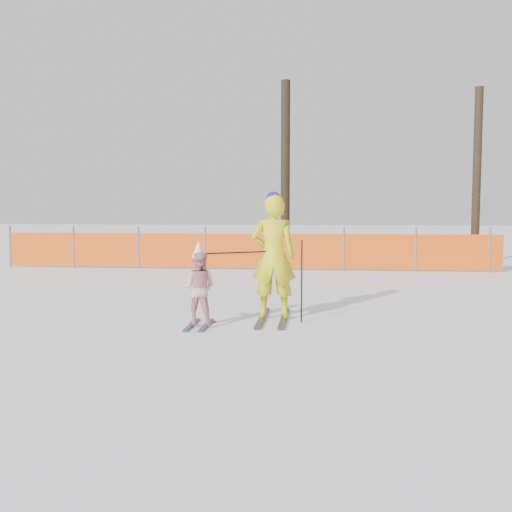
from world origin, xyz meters
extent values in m
plane|color=white|center=(0.00, 0.00, 0.00)|extent=(120.00, 120.00, 0.00)
cube|color=black|center=(0.10, 0.52, 0.02)|extent=(0.09, 1.67, 0.04)
cube|color=black|center=(0.44, 0.52, 0.02)|extent=(0.09, 1.67, 0.04)
imported|color=yellow|center=(0.27, 0.52, 1.00)|extent=(0.71, 0.48, 1.92)
sphere|color=#1D1A91|center=(0.27, 0.52, 1.88)|extent=(0.25, 0.25, 0.25)
cube|color=black|center=(-0.90, -0.13, 0.01)|extent=(0.09, 0.91, 0.03)
cube|color=black|center=(-0.68, -0.13, 0.01)|extent=(0.09, 0.91, 0.03)
imported|color=pink|center=(-0.79, -0.13, 0.57)|extent=(0.56, 0.45, 1.08)
cone|color=white|center=(-0.79, -0.13, 1.15)|extent=(0.19, 0.19, 0.24)
cylinder|color=black|center=(0.72, 0.32, 0.64)|extent=(0.02, 0.02, 1.27)
cylinder|color=black|center=(-0.26, 0.19, 1.07)|extent=(0.85, 0.54, 0.02)
cylinder|color=#595960|center=(-8.29, 8.00, 0.62)|extent=(0.06, 0.06, 1.25)
cylinder|color=#595960|center=(-6.29, 8.00, 0.62)|extent=(0.06, 0.06, 1.25)
cylinder|color=#595960|center=(-4.29, 8.00, 0.62)|extent=(0.06, 0.06, 1.25)
cylinder|color=#595960|center=(-2.29, 8.00, 0.62)|extent=(0.06, 0.06, 1.25)
cylinder|color=#595960|center=(-0.29, 8.00, 0.62)|extent=(0.06, 0.06, 1.25)
cylinder|color=#595960|center=(1.71, 8.00, 0.62)|extent=(0.06, 0.06, 1.25)
cylinder|color=#595960|center=(3.71, 8.00, 0.62)|extent=(0.06, 0.06, 1.25)
cylinder|color=#595960|center=(5.71, 8.00, 0.62)|extent=(0.06, 0.06, 1.25)
cube|color=#E5500C|center=(-1.11, 8.00, 0.55)|extent=(14.37, 0.03, 1.00)
cylinder|color=black|center=(5.95, 10.39, 2.78)|extent=(0.26, 0.26, 5.56)
cylinder|color=black|center=(-0.16, 11.57, 3.08)|extent=(0.32, 0.32, 6.16)
camera|label=1|loc=(0.94, -8.33, 1.71)|focal=40.00mm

